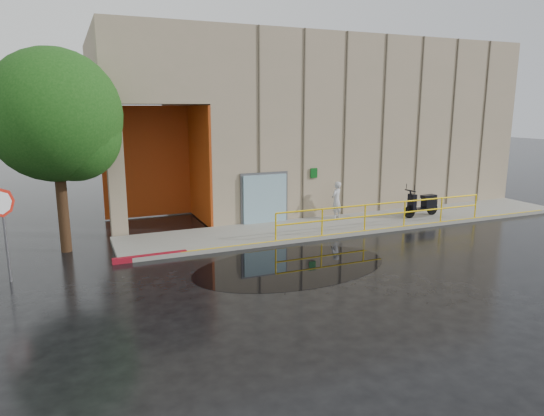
{
  "coord_description": "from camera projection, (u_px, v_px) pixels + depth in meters",
  "views": [
    {
      "loc": [
        -7.26,
        -12.39,
        4.91
      ],
      "look_at": [
        -0.71,
        3.0,
        1.39
      ],
      "focal_mm": 32.0,
      "sensor_mm": 36.0,
      "label": 1
    }
  ],
  "objects": [
    {
      "name": "guardrail",
      "position": [
        385.0,
        215.0,
        19.27
      ],
      "size": [
        9.56,
        0.06,
        1.03
      ],
      "color": "yellow",
      "rests_on": "sidewalk"
    },
    {
      "name": "scooter",
      "position": [
        422.0,
        197.0,
        21.24
      ],
      "size": [
        1.95,
        0.81,
        1.48
      ],
      "rotation": [
        0.0,
        0.0,
        0.11
      ],
      "color": "black",
      "rests_on": "sidewalk"
    },
    {
      "name": "stop_sign",
      "position": [
        3.0,
        215.0,
        13.41
      ],
      "size": [
        0.61,
        0.6,
        2.71
      ],
      "rotation": [
        0.0,
        0.0,
        0.38
      ],
      "color": "slate",
      "rests_on": "ground"
    },
    {
      "name": "person",
      "position": [
        336.0,
        200.0,
        20.86
      ],
      "size": [
        0.7,
        0.64,
        1.61
      ],
      "primitive_type": "imported",
      "rotation": [
        0.0,
        0.0,
        3.7
      ],
      "color": "#B4B4B9",
      "rests_on": "sidewalk"
    },
    {
      "name": "tree_near",
      "position": [
        60.0,
        121.0,
        15.84
      ],
      "size": [
        4.34,
        4.34,
        6.8
      ],
      "rotation": [
        0.0,
        0.0,
        0.42
      ],
      "color": "black",
      "rests_on": "ground"
    },
    {
      "name": "ground",
      "position": [
        331.0,
        269.0,
        14.94
      ],
      "size": [
        120.0,
        120.0,
        0.0
      ],
      "primitive_type": "plane",
      "color": "black",
      "rests_on": "ground"
    },
    {
      "name": "puddle",
      "position": [
        292.0,
        266.0,
        15.16
      ],
      "size": [
        6.62,
        4.33,
        0.01
      ],
      "primitive_type": "cube",
      "rotation": [
        0.0,
        0.0,
        0.06
      ],
      "color": "black",
      "rests_on": "ground"
    },
    {
      "name": "building",
      "position": [
        313.0,
        120.0,
        25.93
      ],
      "size": [
        20.0,
        10.17,
        8.0
      ],
      "color": "gray",
      "rests_on": "ground"
    },
    {
      "name": "sidewalk",
      "position": [
        360.0,
        223.0,
        20.51
      ],
      "size": [
        20.0,
        3.0,
        0.15
      ],
      "primitive_type": "cube",
      "color": "gray",
      "rests_on": "ground"
    },
    {
      "name": "red_curb",
      "position": [
        150.0,
        257.0,
        15.81
      ],
      "size": [
        2.4,
        0.22,
        0.18
      ],
      "primitive_type": "cube",
      "rotation": [
        0.0,
        0.0,
        0.02
      ],
      "color": "maroon",
      "rests_on": "ground"
    }
  ]
}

